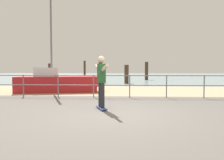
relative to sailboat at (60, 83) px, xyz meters
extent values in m
cube|color=#605B56|center=(3.42, -6.74, -0.53)|extent=(24.00, 10.00, 0.04)
cube|color=tan|center=(3.42, 1.26, -0.53)|extent=(24.00, 6.00, 0.04)
cube|color=#849EA3|center=(3.42, 29.26, -0.53)|extent=(72.00, 50.00, 0.04)
cylinder|color=slate|center=(-1.10, -2.14, 0.00)|extent=(0.05, 0.05, 1.05)
cylinder|color=slate|center=(0.56, -2.14, 0.00)|extent=(0.05, 0.05, 1.05)
cylinder|color=slate|center=(2.21, -2.14, 0.00)|extent=(0.05, 0.05, 1.05)
cylinder|color=slate|center=(3.87, -2.14, 0.00)|extent=(0.05, 0.05, 1.05)
cylinder|color=slate|center=(5.53, -2.14, 0.00)|extent=(0.05, 0.05, 1.05)
cylinder|color=slate|center=(7.18, -2.14, 0.00)|extent=(0.05, 0.05, 1.05)
cylinder|color=slate|center=(2.21, -2.14, 0.49)|extent=(13.25, 0.04, 0.04)
cylinder|color=slate|center=(2.21, -2.14, 0.05)|extent=(13.25, 0.04, 0.04)
cube|color=#B21E23|center=(-0.16, -0.03, -0.08)|extent=(4.59, 2.24, 0.90)
cone|color=#B21E23|center=(2.00, 0.40, -0.08)|extent=(1.23, 0.97, 0.77)
cylinder|color=slate|center=(-0.45, -0.09, 2.86)|extent=(0.10, 0.10, 4.97)
cube|color=silver|center=(-0.74, -0.15, 0.62)|extent=(1.35, 1.12, 0.50)
cube|color=#334C8C|center=(2.89, -5.06, -0.46)|extent=(0.47, 0.82, 0.02)
cylinder|color=#E5598C|center=(3.07, -5.29, -0.50)|extent=(0.05, 0.07, 0.06)
cylinder|color=#E5598C|center=(2.92, -5.35, -0.50)|extent=(0.05, 0.07, 0.06)
cylinder|color=#E5598C|center=(2.87, -4.77, -0.50)|extent=(0.05, 0.07, 0.06)
cylinder|color=#E5598C|center=(2.72, -4.82, -0.50)|extent=(0.05, 0.07, 0.06)
cylinder|color=#26262B|center=(2.93, -5.17, -0.04)|extent=(0.14, 0.14, 0.80)
cylinder|color=#26262B|center=(2.85, -4.95, -0.04)|extent=(0.14, 0.14, 0.80)
cube|color=#26592D|center=(2.89, -5.06, 0.66)|extent=(0.31, 0.41, 0.60)
sphere|color=beige|center=(2.89, -5.06, 1.10)|extent=(0.22, 0.22, 0.22)
cylinder|color=beige|center=(3.05, -5.47, 0.84)|extent=(0.28, 0.55, 0.23)
cylinder|color=beige|center=(2.73, -4.64, 0.84)|extent=(0.28, 0.55, 0.23)
cylinder|color=#422D1E|center=(-3.46, 8.02, 0.40)|extent=(0.24, 0.24, 1.85)
cylinder|color=#422D1E|center=(-1.03, 13.02, 0.62)|extent=(0.25, 0.25, 2.29)
cylinder|color=#422D1E|center=(1.39, 8.03, 0.56)|extent=(0.35, 0.35, 2.17)
cylinder|color=#422D1E|center=(3.81, 7.40, 0.32)|extent=(0.38, 0.38, 1.69)
cylinder|color=#422D1E|center=(6.23, 13.71, 0.55)|extent=(0.39, 0.39, 2.16)
camera|label=1|loc=(3.63, -11.91, 0.79)|focal=34.45mm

